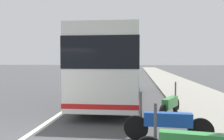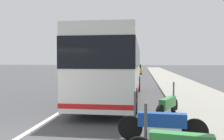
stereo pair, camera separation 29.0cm
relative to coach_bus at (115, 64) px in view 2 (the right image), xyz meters
The scene contains 8 objects.
sidewalk_curb 5.49m from the coach_bus, 60.75° to the right, with size 110.00×3.60×0.14m, color gray.
lane_divider_line 3.64m from the coach_bus, 35.60° to the left, with size 110.00×0.16×0.01m, color silver.
coach_bus is the anchor object (origin of this frame).
motorcycle_angled 7.02m from the coach_bus, 163.51° to the right, with size 0.32×2.24×1.27m.
motorcycle_nearest_curb 4.87m from the coach_bus, 149.25° to the right, with size 1.95×0.98×1.25m.
car_side_street 24.65m from the coach_bus, ahead, with size 4.08×2.11×1.49m.
car_far_distant 17.17m from the coach_bus, 13.32° to the left, with size 4.75×2.02×1.42m.
car_oncoming 39.42m from the coach_bus, ahead, with size 4.53×2.03×1.50m.
Camera 2 is at (-5.08, -3.28, 2.05)m, focal length 37.53 mm.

